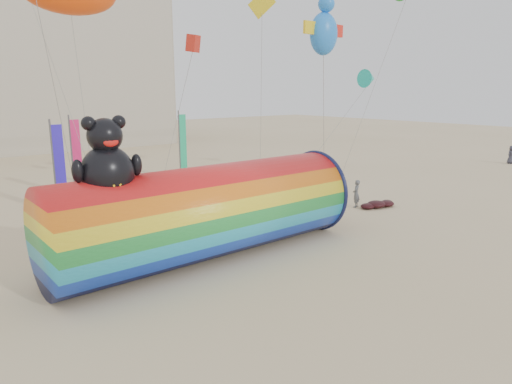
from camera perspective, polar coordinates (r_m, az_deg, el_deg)
ground at (r=18.85m, az=1.76°, el=-8.12°), size 160.00×160.00×0.00m
windsock_assembly at (r=18.50m, az=-5.96°, el=-2.17°), size 12.90×3.93×5.95m
kite_handler at (r=27.06m, az=12.42°, el=-0.21°), size 0.70×0.60×1.61m
fabric_bundle at (r=27.55m, az=14.99°, el=-1.48°), size 2.62×1.35×0.41m
festival_banners at (r=30.78m, az=-17.46°, el=4.49°), size 11.11×4.80×5.20m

